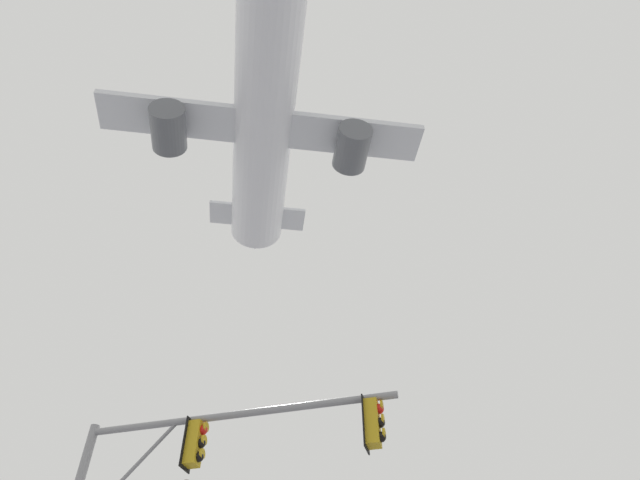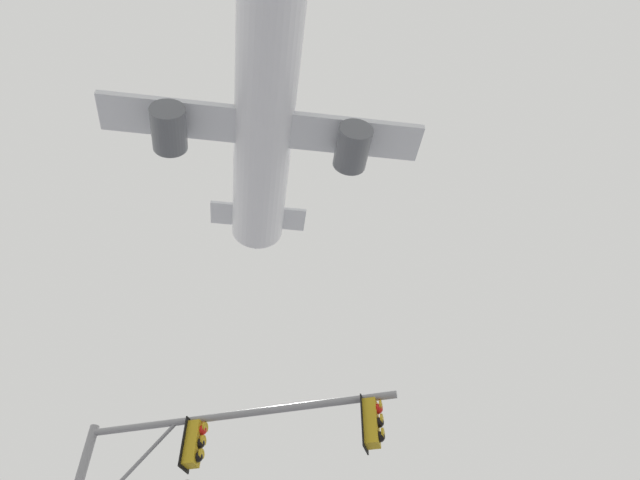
{
  "view_description": "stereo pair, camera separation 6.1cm",
  "coord_description": "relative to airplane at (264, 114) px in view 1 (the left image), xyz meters",
  "views": [
    {
      "loc": [
        1.06,
        -4.13,
        1.45
      ],
      "look_at": [
        -1.11,
        11.58,
        16.05
      ],
      "focal_mm": 31.17,
      "sensor_mm": 36.0,
      "label": 1
    },
    {
      "loc": [
        1.12,
        -4.12,
        1.45
      ],
      "look_at": [
        -1.11,
        11.58,
        16.05
      ],
      "focal_mm": 31.17,
      "sensor_mm": 36.0,
      "label": 2
    }
  ],
  "objects": [
    {
      "name": "airplane",
      "position": [
        0.0,
        0.0,
        0.0
      ],
      "size": [
        23.28,
        30.14,
        8.28
      ],
      "color": "white"
    }
  ]
}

